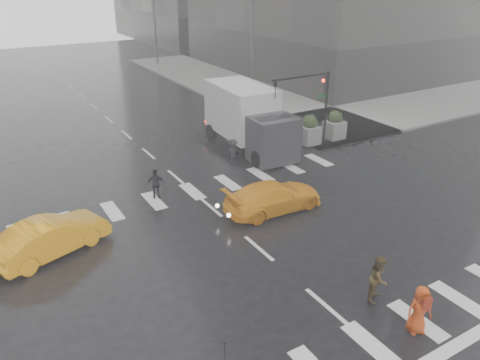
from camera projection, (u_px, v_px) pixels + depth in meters
ground at (259, 248)px, 18.29m from camera, size 120.00×120.00×0.00m
sidewalk_ne at (336, 92)px, 41.07m from camera, size 35.00×35.00×0.15m
road_markings at (259, 248)px, 18.29m from camera, size 18.00×48.00×0.01m
traffic_signal_pole at (314, 95)px, 27.44m from camera, size 4.45×0.42×4.50m
street_lamp_near at (251, 42)px, 35.41m from camera, size 2.15×0.22×9.00m
street_lamp_far at (153, 19)px, 51.04m from camera, size 2.15×0.22×9.00m
planter_west at (283, 136)px, 27.58m from camera, size 1.10×1.10×1.80m
planter_mid at (309, 130)px, 28.51m from camera, size 1.10×1.10×1.80m
planter_east at (334, 125)px, 29.45m from camera, size 1.10×1.10×1.80m
pedestrian_brown at (379, 278)px, 15.17m from camera, size 0.99×0.92×1.62m
pedestrian_orange at (419, 310)px, 13.79m from camera, size 0.90×0.75×1.59m
pedestrian_far_a at (156, 184)px, 21.99m from camera, size 1.02×0.85×1.50m
pedestrian_far_b at (233, 152)px, 25.82m from camera, size 1.07×0.79×1.48m
taxi_mid at (51, 237)px, 17.71m from camera, size 4.65×2.90×1.45m
taxi_rear at (273, 197)px, 20.94m from camera, size 4.11×1.96×1.34m
box_truck at (249, 117)px, 27.59m from camera, size 2.62×6.99×3.71m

